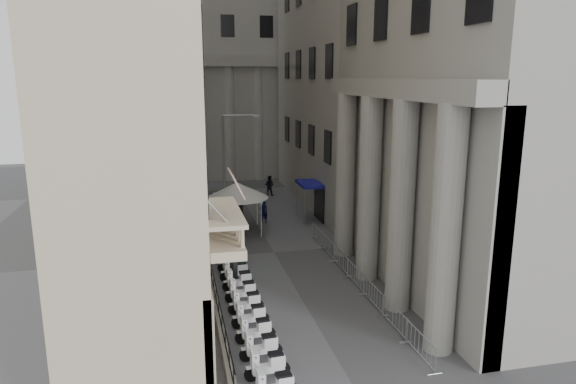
% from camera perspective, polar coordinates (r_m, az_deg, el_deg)
% --- Properties ---
extents(far_building, '(22.00, 10.00, 30.00)m').
position_cam_1_polar(far_building, '(59.78, -7.23, 16.45)').
color(far_building, '#AAA8A0').
rests_on(far_building, ground).
extents(iron_fence, '(0.30, 28.00, 1.40)m').
position_cam_1_polar(iron_fence, '(31.36, -8.95, -7.92)').
color(iron_fence, black).
rests_on(iron_fence, ground).
extents(blue_awning, '(1.60, 3.00, 3.00)m').
position_cam_1_polar(blue_awning, '(40.20, 2.36, -3.15)').
color(blue_awning, navy).
rests_on(blue_awning, ground).
extents(scooter_1, '(1.43, 0.65, 1.50)m').
position_cam_1_polar(scooter_1, '(20.27, -2.24, -19.99)').
color(scooter_1, white).
rests_on(scooter_1, ground).
extents(scooter_2, '(1.43, 0.65, 1.50)m').
position_cam_1_polar(scooter_2, '(21.43, -2.94, -18.03)').
color(scooter_2, white).
rests_on(scooter_2, ground).
extents(scooter_3, '(1.43, 0.65, 1.50)m').
position_cam_1_polar(scooter_3, '(22.62, -3.56, -16.28)').
color(scooter_3, white).
rests_on(scooter_3, ground).
extents(scooter_4, '(1.43, 0.65, 1.50)m').
position_cam_1_polar(scooter_4, '(23.82, -4.11, -14.70)').
color(scooter_4, white).
rests_on(scooter_4, ground).
extents(scooter_5, '(1.43, 0.65, 1.50)m').
position_cam_1_polar(scooter_5, '(25.05, -4.60, -13.27)').
color(scooter_5, white).
rests_on(scooter_5, ground).
extents(scooter_6, '(1.43, 0.65, 1.50)m').
position_cam_1_polar(scooter_6, '(26.29, -5.04, -11.98)').
color(scooter_6, white).
rests_on(scooter_6, ground).
extents(scooter_7, '(1.43, 0.65, 1.50)m').
position_cam_1_polar(scooter_7, '(27.54, -5.43, -10.80)').
color(scooter_7, white).
rests_on(scooter_7, ground).
extents(scooter_8, '(1.43, 0.65, 1.50)m').
position_cam_1_polar(scooter_8, '(28.80, -5.79, -9.72)').
color(scooter_8, white).
rests_on(scooter_8, ground).
extents(scooter_9, '(1.43, 0.65, 1.50)m').
position_cam_1_polar(scooter_9, '(30.08, -6.12, -8.74)').
color(scooter_9, white).
rests_on(scooter_9, ground).
extents(scooter_10, '(1.43, 0.65, 1.50)m').
position_cam_1_polar(scooter_10, '(31.36, -6.41, -7.84)').
color(scooter_10, white).
rests_on(scooter_10, ground).
extents(scooter_11, '(1.43, 0.65, 1.50)m').
position_cam_1_polar(scooter_11, '(32.66, -6.69, -7.00)').
color(scooter_11, white).
rests_on(scooter_11, ground).
extents(scooter_12, '(1.43, 0.65, 1.50)m').
position_cam_1_polar(scooter_12, '(33.95, -6.94, -6.23)').
color(scooter_12, white).
rests_on(scooter_12, ground).
extents(scooter_13, '(1.43, 0.65, 1.50)m').
position_cam_1_polar(scooter_13, '(35.26, -7.17, -5.52)').
color(scooter_13, white).
rests_on(scooter_13, ground).
extents(barrier_0, '(0.60, 2.40, 1.10)m').
position_cam_1_polar(barrier_0, '(22.10, 14.44, -17.44)').
color(barrier_0, '#AFB2B7').
rests_on(barrier_0, ground).
extents(barrier_1, '(0.60, 2.40, 1.10)m').
position_cam_1_polar(barrier_1, '(24.06, 11.67, -14.66)').
color(barrier_1, '#AFB2B7').
rests_on(barrier_1, ground).
extents(barrier_2, '(0.60, 2.40, 1.10)m').
position_cam_1_polar(barrier_2, '(26.11, 9.38, -12.28)').
color(barrier_2, '#AFB2B7').
rests_on(barrier_2, ground).
extents(barrier_3, '(0.60, 2.40, 1.10)m').
position_cam_1_polar(barrier_3, '(28.24, 7.47, -10.24)').
color(barrier_3, '#AFB2B7').
rests_on(barrier_3, ground).
extents(barrier_4, '(0.60, 2.40, 1.10)m').
position_cam_1_polar(barrier_4, '(30.42, 5.84, -8.48)').
color(barrier_4, '#AFB2B7').
rests_on(barrier_4, ground).
extents(barrier_5, '(0.60, 2.40, 1.10)m').
position_cam_1_polar(barrier_5, '(32.65, 4.45, -6.95)').
color(barrier_5, '#AFB2B7').
rests_on(barrier_5, ground).
extents(barrier_6, '(0.60, 2.40, 1.10)m').
position_cam_1_polar(barrier_6, '(34.92, 3.25, -5.62)').
color(barrier_6, '#AFB2B7').
rests_on(barrier_6, ground).
extents(security_tent, '(4.47, 4.47, 3.63)m').
position_cam_1_polar(security_tent, '(36.83, -5.88, 0.19)').
color(security_tent, white).
rests_on(security_tent, ground).
extents(street_lamp, '(2.73, 0.28, 8.38)m').
position_cam_1_polar(street_lamp, '(36.65, -6.64, 3.25)').
color(street_lamp, gray).
rests_on(street_lamp, ground).
extents(info_kiosk, '(0.55, 0.87, 1.77)m').
position_cam_1_polar(info_kiosk, '(28.54, -6.23, -8.02)').
color(info_kiosk, black).
rests_on(info_kiosk, ground).
extents(pedestrian_a, '(0.69, 0.49, 1.76)m').
position_cam_1_polar(pedestrian_a, '(39.22, -2.73, -2.22)').
color(pedestrian_a, '#0D0F35').
rests_on(pedestrian_a, ground).
extents(pedestrian_b, '(1.16, 1.09, 1.90)m').
position_cam_1_polar(pedestrian_b, '(48.37, -2.09, 0.73)').
color(pedestrian_b, black).
rests_on(pedestrian_b, ground).
extents(pedestrian_c, '(0.95, 0.88, 1.62)m').
position_cam_1_polar(pedestrian_c, '(40.77, -5.36, -1.78)').
color(pedestrian_c, black).
rests_on(pedestrian_c, ground).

